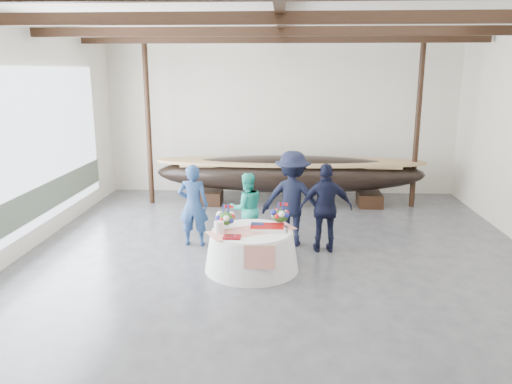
{
  "coord_description": "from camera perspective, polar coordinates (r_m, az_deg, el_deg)",
  "views": [
    {
      "loc": [
        0.08,
        -8.49,
        3.52
      ],
      "look_at": [
        -0.47,
        1.41,
        1.1
      ],
      "focal_mm": 35.0,
      "sensor_mm": 36.0,
      "label": 1
    }
  ],
  "objects": [
    {
      "name": "pavilion_structure",
      "position": [
        9.29,
        2.83,
        16.67
      ],
      "size": [
        9.8,
        11.76,
        4.5
      ],
      "color": "black",
      "rests_on": "ground"
    },
    {
      "name": "tabletop_items",
      "position": [
        9.02,
        -0.54,
        -3.3
      ],
      "size": [
        1.64,
        1.24,
        0.4
      ],
      "color": "red",
      "rests_on": "banquet_table"
    },
    {
      "name": "guest_woman_blue",
      "position": [
        10.25,
        -7.19,
        -1.5
      ],
      "size": [
        0.62,
        0.41,
        1.7
      ],
      "primitive_type": "imported",
      "rotation": [
        0.0,
        0.0,
        3.14
      ],
      "color": "navy",
      "rests_on": "ground"
    },
    {
      "name": "floor",
      "position": [
        9.19,
        2.5,
        -8.83
      ],
      "size": [
        10.0,
        12.0,
        0.01
      ],
      "primitive_type": "cube",
      "color": "#3D3D42",
      "rests_on": "ground"
    },
    {
      "name": "longboat_display",
      "position": [
        13.3,
        3.86,
        2.11
      ],
      "size": [
        7.13,
        1.43,
        1.34
      ],
      "color": "black",
      "rests_on": "ground"
    },
    {
      "name": "guest_man_right",
      "position": [
        9.9,
        8.01,
        -1.84
      ],
      "size": [
        1.06,
        0.48,
        1.78
      ],
      "primitive_type": "imported",
      "rotation": [
        0.0,
        0.0,
        3.19
      ],
      "color": "black",
      "rests_on": "ground"
    },
    {
      "name": "banquet_table",
      "position": [
        9.08,
        -0.49,
        -6.62
      ],
      "size": [
        1.7,
        1.7,
        0.73
      ],
      "color": "white",
      "rests_on": "ground"
    },
    {
      "name": "open_bay",
      "position": [
        10.87,
        -24.44,
        3.51
      ],
      "size": [
        0.03,
        7.0,
        3.2
      ],
      "color": "silver",
      "rests_on": "ground"
    },
    {
      "name": "guest_man_left",
      "position": [
        10.19,
        4.17,
        -0.77
      ],
      "size": [
        1.35,
        0.88,
        1.96
      ],
      "primitive_type": "imported",
      "rotation": [
        0.0,
        0.0,
        3.01
      ],
      "color": "black",
      "rests_on": "ground"
    },
    {
      "name": "wall_back",
      "position": [
        14.54,
        2.91,
        8.69
      ],
      "size": [
        10.0,
        0.02,
        4.5
      ],
      "primitive_type": "cube",
      "color": "silver",
      "rests_on": "ground"
    },
    {
      "name": "ceiling",
      "position": [
        8.55,
        2.83,
        20.28
      ],
      "size": [
        10.0,
        12.0,
        0.01
      ],
      "primitive_type": "cube",
      "color": "white",
      "rests_on": "wall_back"
    },
    {
      "name": "guest_woman_teal",
      "position": [
        10.33,
        -1.08,
        -1.87
      ],
      "size": [
        0.87,
        0.77,
        1.49
      ],
      "primitive_type": "imported",
      "rotation": [
        0.0,
        0.0,
        3.46
      ],
      "color": "#23B59C",
      "rests_on": "ground"
    },
    {
      "name": "wall_front",
      "position": [
        2.8,
        1.31,
        -13.35
      ],
      "size": [
        10.0,
        0.02,
        4.5
      ],
      "primitive_type": "cube",
      "color": "silver",
      "rests_on": "ground"
    }
  ]
}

